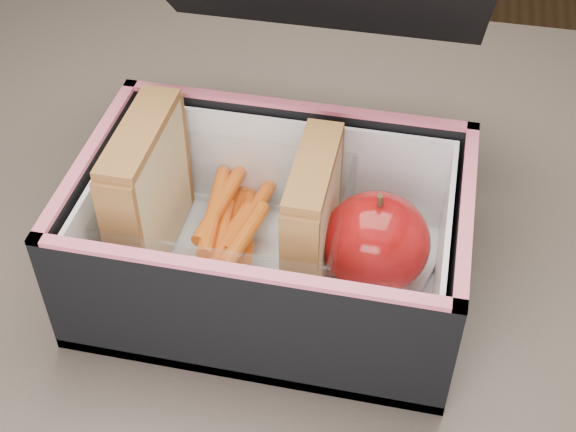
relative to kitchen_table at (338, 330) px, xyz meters
name	(u,v)px	position (x,y,z in m)	size (l,w,h in m)	color
kitchen_table	(338,330)	(0.00, 0.00, 0.00)	(1.20, 0.80, 0.75)	brown
lunch_bag	(273,224)	(-0.05, -0.03, 0.15)	(0.27, 0.31, 0.23)	black
plastic_tub	(230,226)	(-0.08, -0.03, 0.14)	(0.17, 0.12, 0.07)	white
sandwich_left	(148,190)	(-0.14, -0.03, 0.16)	(0.03, 0.10, 0.11)	beige
sandwich_right	(312,218)	(-0.02, -0.03, 0.16)	(0.03, 0.09, 0.11)	beige
carrot_sticks	(229,229)	(-0.09, -0.02, 0.12)	(0.05, 0.14, 0.03)	orange
paper_napkin	(377,281)	(0.03, -0.03, 0.11)	(0.07, 0.07, 0.01)	white
red_apple	(376,242)	(0.03, -0.03, 0.15)	(0.09, 0.09, 0.08)	maroon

